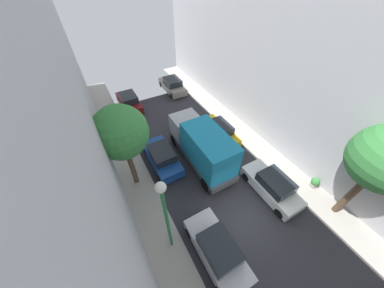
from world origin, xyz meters
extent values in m
plane|color=#2D2D33|center=(0.00, 0.00, 0.00)|extent=(32.00, 32.00, 0.00)
cube|color=#A8A399|center=(-5.00, 0.00, 0.07)|extent=(2.00, 44.00, 0.15)
cube|color=#A8A399|center=(5.00, 0.00, 0.07)|extent=(2.00, 44.00, 0.15)
cube|color=silver|center=(-2.70, -0.94, 0.55)|extent=(1.76, 4.20, 0.76)
cube|color=#1E2328|center=(-2.70, -1.09, 1.25)|extent=(1.56, 2.10, 0.64)
cylinder|color=black|center=(-3.48, 0.61, 0.32)|extent=(0.22, 0.64, 0.64)
cylinder|color=black|center=(-1.92, 0.61, 0.32)|extent=(0.22, 0.64, 0.64)
cylinder|color=black|center=(-1.92, -2.49, 0.32)|extent=(0.22, 0.64, 0.64)
cube|color=#194799|center=(-2.70, 6.45, 0.55)|extent=(1.76, 4.20, 0.76)
cube|color=#1E2328|center=(-2.70, 6.30, 1.25)|extent=(1.56, 2.10, 0.64)
cylinder|color=black|center=(-3.48, 8.00, 0.32)|extent=(0.22, 0.64, 0.64)
cylinder|color=black|center=(-1.92, 8.00, 0.32)|extent=(0.22, 0.64, 0.64)
cylinder|color=black|center=(-3.48, 4.90, 0.32)|extent=(0.22, 0.64, 0.64)
cylinder|color=black|center=(-1.92, 4.90, 0.32)|extent=(0.22, 0.64, 0.64)
cube|color=maroon|center=(-2.70, 15.23, 0.55)|extent=(1.76, 4.20, 0.76)
cube|color=#1E2328|center=(-2.70, 15.08, 1.25)|extent=(1.56, 2.10, 0.64)
cylinder|color=black|center=(-3.48, 16.78, 0.32)|extent=(0.22, 0.64, 0.64)
cylinder|color=black|center=(-1.92, 16.78, 0.32)|extent=(0.22, 0.64, 0.64)
cylinder|color=black|center=(-3.48, 13.68, 0.32)|extent=(0.22, 0.64, 0.64)
cylinder|color=black|center=(-1.92, 13.68, 0.32)|extent=(0.22, 0.64, 0.64)
cube|color=white|center=(2.70, 0.53, 0.55)|extent=(1.76, 4.20, 0.76)
cube|color=#1E2328|center=(2.70, 0.38, 1.25)|extent=(1.56, 2.10, 0.64)
cylinder|color=black|center=(1.92, 2.08, 0.32)|extent=(0.22, 0.64, 0.64)
cylinder|color=black|center=(3.48, 2.08, 0.32)|extent=(0.22, 0.64, 0.64)
cylinder|color=black|center=(1.92, -1.02, 0.32)|extent=(0.22, 0.64, 0.64)
cylinder|color=black|center=(3.48, -1.02, 0.32)|extent=(0.22, 0.64, 0.64)
cube|color=gold|center=(2.70, 6.82, 0.55)|extent=(1.76, 4.20, 0.76)
cube|color=#1E2328|center=(2.70, 6.67, 1.25)|extent=(1.56, 2.10, 0.64)
cylinder|color=black|center=(1.92, 8.37, 0.32)|extent=(0.22, 0.64, 0.64)
cylinder|color=black|center=(3.48, 8.37, 0.32)|extent=(0.22, 0.64, 0.64)
cylinder|color=black|center=(1.92, 5.27, 0.32)|extent=(0.22, 0.64, 0.64)
cylinder|color=black|center=(3.48, 5.27, 0.32)|extent=(0.22, 0.64, 0.64)
cube|color=gray|center=(2.70, 16.20, 0.55)|extent=(1.76, 4.20, 0.76)
cube|color=#1E2328|center=(2.70, 16.05, 1.25)|extent=(1.56, 2.10, 0.64)
cylinder|color=black|center=(1.92, 17.75, 0.32)|extent=(0.22, 0.64, 0.64)
cylinder|color=black|center=(3.48, 17.75, 0.32)|extent=(0.22, 0.64, 0.64)
cylinder|color=black|center=(1.92, 14.65, 0.32)|extent=(0.22, 0.64, 0.64)
cylinder|color=black|center=(3.48, 14.65, 0.32)|extent=(0.22, 0.64, 0.64)
cube|color=#4C4C51|center=(0.00, 5.27, 0.73)|extent=(2.20, 6.60, 0.50)
cube|color=#B7B7BC|center=(0.00, 7.67, 1.83)|extent=(2.10, 1.80, 1.70)
cube|color=#1E8CB7|center=(0.00, 4.27, 2.18)|extent=(2.24, 4.20, 2.40)
cylinder|color=black|center=(-0.98, 7.87, 0.48)|extent=(0.30, 0.96, 0.96)
cylinder|color=black|center=(0.98, 7.87, 0.48)|extent=(0.30, 0.96, 0.96)
cylinder|color=black|center=(-0.98, 2.87, 0.48)|extent=(0.30, 0.96, 0.96)
cylinder|color=black|center=(0.98, 2.87, 0.48)|extent=(0.30, 0.96, 0.96)
cylinder|color=brown|center=(-5.00, 5.70, 1.84)|extent=(0.34, 0.34, 3.38)
sphere|color=#38843D|center=(-5.00, 5.70, 4.70)|extent=(3.13, 3.13, 3.13)
cylinder|color=brown|center=(5.24, -2.53, 1.95)|extent=(0.36, 0.36, 3.61)
cylinder|color=#B2A899|center=(5.56, -0.67, 0.29)|extent=(0.48, 0.48, 0.28)
sphere|color=#38843D|center=(5.56, -0.67, 0.66)|extent=(0.56, 0.56, 0.56)
cylinder|color=#26723F|center=(-4.60, 0.63, 2.86)|extent=(0.16, 0.16, 5.41)
sphere|color=white|center=(-4.60, 0.63, 5.78)|extent=(0.44, 0.44, 0.44)
camera|label=1|loc=(-5.50, -3.31, 11.77)|focal=18.30mm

